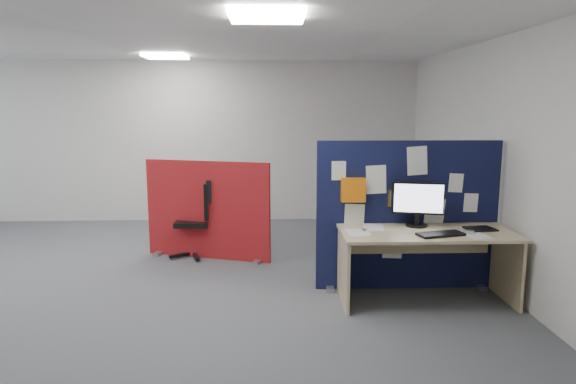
{
  "coord_description": "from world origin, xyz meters",
  "views": [
    {
      "loc": [
        2.03,
        -5.26,
        1.97
      ],
      "look_at": [
        2.22,
        0.46,
        1.0
      ],
      "focal_mm": 32.0,
      "sensor_mm": 36.0,
      "label": 1
    }
  ],
  "objects_px": {
    "red_divider": "(207,211)",
    "office_chair": "(201,213)",
    "monitor_main": "(417,202)",
    "main_desk": "(425,247)",
    "navy_divider": "(405,215)"
  },
  "relations": [
    {
      "from": "red_divider",
      "to": "office_chair",
      "type": "height_order",
      "value": "red_divider"
    },
    {
      "from": "monitor_main",
      "to": "red_divider",
      "type": "bearing_deg",
      "value": 162.57
    },
    {
      "from": "red_divider",
      "to": "main_desk",
      "type": "bearing_deg",
      "value": -15.24
    },
    {
      "from": "monitor_main",
      "to": "navy_divider",
      "type": "bearing_deg",
      "value": 125.3
    },
    {
      "from": "red_divider",
      "to": "office_chair",
      "type": "xyz_separation_m",
      "value": [
        -0.1,
        0.11,
        -0.05
      ]
    },
    {
      "from": "main_desk",
      "to": "office_chair",
      "type": "height_order",
      "value": "office_chair"
    },
    {
      "from": "monitor_main",
      "to": "red_divider",
      "type": "height_order",
      "value": "red_divider"
    },
    {
      "from": "main_desk",
      "to": "office_chair",
      "type": "xyz_separation_m",
      "value": [
        -2.48,
        1.65,
        0.02
      ]
    },
    {
      "from": "monitor_main",
      "to": "main_desk",
      "type": "bearing_deg",
      "value": -62.38
    },
    {
      "from": "navy_divider",
      "to": "red_divider",
      "type": "bearing_deg",
      "value": 152.31
    },
    {
      "from": "navy_divider",
      "to": "monitor_main",
      "type": "height_order",
      "value": "navy_divider"
    },
    {
      "from": "monitor_main",
      "to": "red_divider",
      "type": "distance_m",
      "value": 2.72
    },
    {
      "from": "office_chair",
      "to": "red_divider",
      "type": "bearing_deg",
      "value": -45.07
    },
    {
      "from": "navy_divider",
      "to": "main_desk",
      "type": "relative_size",
      "value": 1.13
    },
    {
      "from": "office_chair",
      "to": "monitor_main",
      "type": "bearing_deg",
      "value": -29.35
    }
  ]
}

